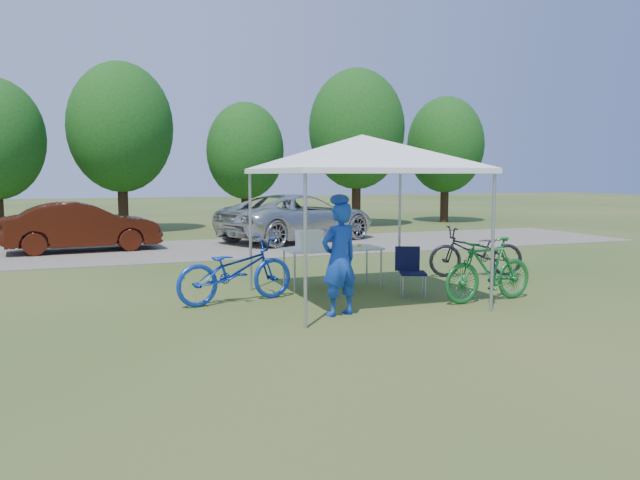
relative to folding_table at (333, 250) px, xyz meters
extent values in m
plane|color=#2D5119|center=(0.00, -1.29, -0.69)|extent=(100.00, 100.00, 0.00)
cube|color=gray|center=(0.00, 6.71, -0.68)|extent=(24.00, 5.00, 0.02)
cylinder|color=#A5A5AA|center=(-1.50, -2.79, 0.36)|extent=(0.05, 0.05, 2.10)
cylinder|color=#A5A5AA|center=(1.50, -2.79, 0.36)|extent=(0.05, 0.05, 2.10)
cylinder|color=#A5A5AA|center=(-1.50, 0.21, 0.36)|extent=(0.05, 0.05, 2.10)
cylinder|color=#A5A5AA|center=(1.50, 0.21, 0.36)|extent=(0.05, 0.05, 2.10)
cube|color=white|center=(0.00, -1.29, 1.45)|extent=(3.15, 3.15, 0.08)
pyramid|color=white|center=(0.00, -1.29, 2.04)|extent=(4.53, 4.53, 0.55)
cylinder|color=#382314|center=(-3.00, 13.01, 0.32)|extent=(0.36, 0.36, 2.03)
ellipsoid|color=#144711|center=(-3.00, 13.01, 3.08)|extent=(3.71, 3.71, 4.64)
cylinder|color=#382314|center=(1.50, 12.81, 0.11)|extent=(0.36, 0.36, 1.61)
ellipsoid|color=#144711|center=(1.50, 12.81, 2.30)|extent=(2.94, 2.94, 3.68)
cylinder|color=#382314|center=(6.00, 12.51, 0.36)|extent=(0.36, 0.36, 2.10)
ellipsoid|color=#144711|center=(6.00, 12.51, 3.21)|extent=(3.84, 3.84, 4.80)
cylinder|color=#382314|center=(10.50, 13.11, 0.22)|extent=(0.36, 0.36, 1.82)
ellipsoid|color=#144711|center=(10.50, 13.11, 2.69)|extent=(3.33, 3.33, 4.16)
cube|color=white|center=(0.00, 0.00, 0.02)|extent=(1.79, 0.74, 0.04)
cylinder|color=#A5A5AA|center=(-0.84, -0.32, -0.34)|extent=(0.04, 0.04, 0.70)
cylinder|color=#A5A5AA|center=(0.84, -0.32, -0.34)|extent=(0.04, 0.04, 0.70)
cylinder|color=#A5A5AA|center=(-0.84, 0.32, -0.34)|extent=(0.04, 0.04, 0.70)
cylinder|color=#A5A5AA|center=(0.84, 0.32, -0.34)|extent=(0.04, 0.04, 0.70)
cube|color=black|center=(0.97, -1.30, -0.29)|extent=(0.56, 0.56, 0.04)
cube|color=black|center=(0.97, -1.09, -0.07)|extent=(0.41, 0.19, 0.43)
cylinder|color=#A5A5AA|center=(0.78, -1.49, -0.50)|extent=(0.02, 0.02, 0.38)
cylinder|color=#A5A5AA|center=(1.16, -1.49, -0.50)|extent=(0.02, 0.02, 0.38)
cylinder|color=#A5A5AA|center=(0.78, -1.11, -0.50)|extent=(0.02, 0.02, 0.38)
cylinder|color=#A5A5AA|center=(1.16, -1.11, -0.50)|extent=(0.02, 0.02, 0.38)
cube|color=white|center=(-0.45, 0.00, 0.19)|extent=(0.44, 0.30, 0.30)
cube|color=white|center=(-0.45, 0.00, 0.36)|extent=(0.46, 0.32, 0.04)
cylinder|color=gold|center=(0.52, -0.05, 0.07)|extent=(0.07, 0.07, 0.06)
imported|color=#1641B7|center=(-0.77, -2.21, 0.15)|extent=(0.70, 0.55, 1.68)
imported|color=#143AB2|center=(-2.00, -0.75, -0.16)|extent=(2.13, 1.13, 1.07)
imported|color=#19732E|center=(1.92, -2.13, -0.16)|extent=(1.79, 0.66, 1.05)
imported|color=black|center=(3.21, 0.09, -0.18)|extent=(2.07, 1.16, 1.03)
imported|color=silver|center=(1.97, 7.86, 0.06)|extent=(5.77, 4.26, 1.46)
imported|color=#44160B|center=(-4.37, 7.35, -0.01)|extent=(4.14, 1.78, 1.33)
camera|label=1|loc=(-4.23, -10.64, 1.39)|focal=35.00mm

